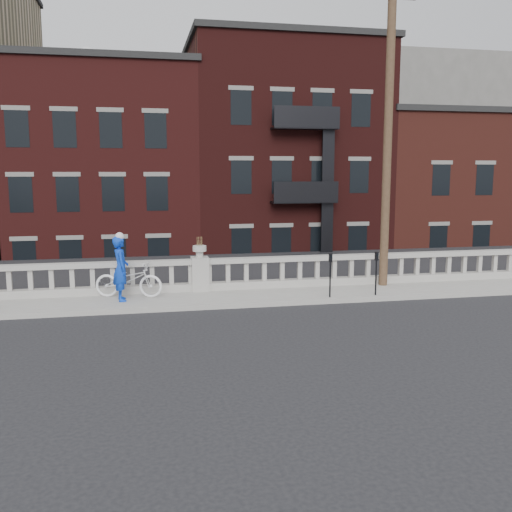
% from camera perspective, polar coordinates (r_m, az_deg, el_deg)
% --- Properties ---
extents(ground, '(120.00, 120.00, 0.00)m').
position_cam_1_polar(ground, '(14.84, -3.95, -7.12)').
color(ground, black).
rests_on(ground, ground).
extents(sidewalk, '(32.00, 2.20, 0.15)m').
position_cam_1_polar(sidewalk, '(17.71, -5.27, -4.31)').
color(sidewalk, gray).
rests_on(sidewalk, ground).
extents(balustrade, '(28.00, 0.34, 1.03)m').
position_cam_1_polar(balustrade, '(18.53, -5.63, -1.97)').
color(balustrade, gray).
rests_on(balustrade, sidewalk).
extents(planter_pedestal, '(0.55, 0.55, 1.76)m').
position_cam_1_polar(planter_pedestal, '(18.49, -5.64, -1.39)').
color(planter_pedestal, gray).
rests_on(planter_pedestal, sidewalk).
extents(lower_level, '(80.00, 44.00, 20.80)m').
position_cam_1_polar(lower_level, '(37.32, -7.96, 6.32)').
color(lower_level, '#605E59').
rests_on(lower_level, ground).
extents(utility_pole, '(1.60, 0.28, 10.00)m').
position_cam_1_polar(utility_pole, '(19.57, 13.06, 11.93)').
color(utility_pole, '#422D1E').
rests_on(utility_pole, sidewalk).
extents(parking_meter_c, '(0.10, 0.09, 1.36)m').
position_cam_1_polar(parking_meter_c, '(17.54, 7.44, -1.41)').
color(parking_meter_c, black).
rests_on(parking_meter_c, sidewalk).
extents(parking_meter_d, '(0.10, 0.09, 1.36)m').
position_cam_1_polar(parking_meter_d, '(18.09, 11.94, -1.22)').
color(parking_meter_d, black).
rests_on(parking_meter_d, sidewalk).
extents(bicycle, '(2.19, 1.24, 1.09)m').
position_cam_1_polar(bicycle, '(17.91, -12.61, -2.32)').
color(bicycle, white).
rests_on(bicycle, sidewalk).
extents(cyclist, '(0.57, 0.77, 1.95)m').
position_cam_1_polar(cyclist, '(17.40, -13.38, -1.22)').
color(cyclist, '#0C3AC2').
rests_on(cyclist, sidewalk).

